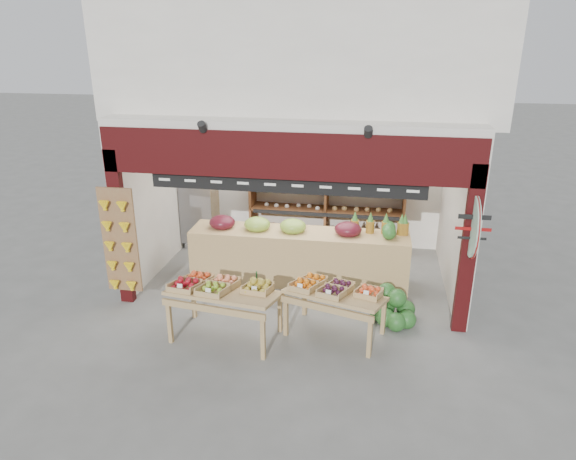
# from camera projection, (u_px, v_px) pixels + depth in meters

# --- Properties ---
(ground) EXTENTS (60.00, 60.00, 0.00)m
(ground) POSITION_uv_depth(u_px,v_px,m) (295.00, 285.00, 9.42)
(ground) COLOR #62625E
(ground) RESTS_ON ground
(shop_structure) EXTENTS (6.36, 5.12, 5.40)m
(shop_structure) POSITION_uv_depth(u_px,v_px,m) (310.00, 57.00, 9.52)
(shop_structure) COLOR silver
(shop_structure) RESTS_ON ground
(banana_board) EXTENTS (0.60, 0.15, 1.80)m
(banana_board) POSITION_uv_depth(u_px,v_px,m) (119.00, 243.00, 8.38)
(banana_board) COLOR olive
(banana_board) RESTS_ON ground
(gift_sign) EXTENTS (0.04, 0.93, 0.92)m
(gift_sign) POSITION_uv_depth(u_px,v_px,m) (473.00, 226.00, 7.29)
(gift_sign) COLOR #A4CEB6
(gift_sign) RESTS_ON ground
(back_shelving) EXTENTS (3.25, 0.53, 1.98)m
(back_shelving) POSITION_uv_depth(u_px,v_px,m) (327.00, 192.00, 10.70)
(back_shelving) COLOR brown
(back_shelving) RESTS_ON ground
(refrigerator) EXTENTS (0.99, 0.99, 2.02)m
(refrigerator) POSITION_uv_depth(u_px,v_px,m) (201.00, 198.00, 11.11)
(refrigerator) COLOR silver
(refrigerator) RESTS_ON ground
(cardboard_stack) EXTENTS (1.13, 0.82, 0.73)m
(cardboard_stack) POSITION_uv_depth(u_px,v_px,m) (242.00, 263.00, 9.71)
(cardboard_stack) COLOR silver
(cardboard_stack) RESTS_ON ground
(mid_counter) EXTENTS (3.96, 0.83, 1.22)m
(mid_counter) POSITION_uv_depth(u_px,v_px,m) (298.00, 255.00, 9.40)
(mid_counter) COLOR tan
(mid_counter) RESTS_ON ground
(display_table_left) EXTENTS (1.68, 1.07, 1.01)m
(display_table_left) POSITION_uv_depth(u_px,v_px,m) (219.00, 289.00, 7.59)
(display_table_left) COLOR tan
(display_table_left) RESTS_ON ground
(display_table_right) EXTENTS (1.60, 1.17, 0.94)m
(display_table_right) POSITION_uv_depth(u_px,v_px,m) (333.00, 291.00, 7.67)
(display_table_right) COLOR tan
(display_table_right) RESTS_ON ground
(watermelon_pile) EXTENTS (0.73, 0.75, 0.57)m
(watermelon_pile) POSITION_uv_depth(u_px,v_px,m) (393.00, 310.00, 8.14)
(watermelon_pile) COLOR #184717
(watermelon_pile) RESTS_ON ground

